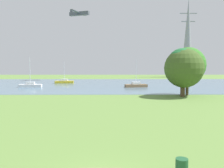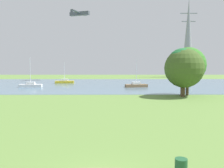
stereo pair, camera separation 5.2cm
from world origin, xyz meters
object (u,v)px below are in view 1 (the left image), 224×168
(tree_east_far, at_px, (182,64))
(litter_bin, at_px, (182,167))
(sailboat_white, at_px, (30,85))
(tree_west_near, at_px, (188,65))
(light_aircraft, at_px, (79,13))
(electricity_pylon, at_px, (188,38))
(sailboat_yellow, at_px, (64,82))
(sailboat_brown, at_px, (136,85))
(tree_west_far, at_px, (184,68))

(tree_east_far, bearing_deg, litter_bin, -106.65)
(sailboat_white, distance_m, tree_west_near, 32.95)
(tree_east_far, height_order, light_aircraft, light_aircraft)
(electricity_pylon, height_order, light_aircraft, electricity_pylon)
(sailboat_yellow, relative_size, sailboat_brown, 0.90)
(litter_bin, relative_size, light_aircraft, 0.10)
(electricity_pylon, bearing_deg, litter_bin, -107.92)
(tree_west_near, relative_size, light_aircraft, 0.93)
(sailboat_brown, height_order, electricity_pylon, electricity_pylon)
(tree_west_near, bearing_deg, tree_east_far, -130.67)
(tree_west_far, relative_size, light_aircraft, 0.90)
(sailboat_brown, bearing_deg, sailboat_yellow, 149.17)
(tree_west_far, bearing_deg, tree_east_far, 177.18)
(sailboat_white, xyz_separation_m, tree_west_near, (29.68, -13.64, 4.40))
(sailboat_yellow, distance_m, sailboat_brown, 20.42)
(sailboat_white, height_order, tree_east_far, tree_east_far)
(sailboat_brown, xyz_separation_m, tree_east_far, (5.42, -15.07, 4.65))
(sailboat_white, bearing_deg, tree_west_near, -24.68)
(sailboat_yellow, height_order, sailboat_brown, sailboat_brown)
(litter_bin, height_order, light_aircraft, light_aircraft)
(tree_west_near, xyz_separation_m, electricity_pylon, (17.10, 53.48, 10.12))
(tree_east_far, xyz_separation_m, tree_west_near, (1.33, 1.55, -0.25))
(sailboat_brown, xyz_separation_m, sailboat_white, (-22.93, 0.11, 0.00))
(tree_west_near, bearing_deg, sailboat_brown, 116.54)
(sailboat_brown, bearing_deg, tree_west_far, -69.35)
(tree_west_far, height_order, electricity_pylon, electricity_pylon)
(litter_bin, height_order, tree_west_far, tree_west_far)
(sailboat_yellow, height_order, tree_east_far, tree_east_far)
(tree_west_far, xyz_separation_m, tree_west_near, (1.07, 1.56, 0.47))
(litter_bin, height_order, electricity_pylon, electricity_pylon)
(sailboat_white, bearing_deg, tree_east_far, -28.18)
(light_aircraft, bearing_deg, sailboat_brown, -56.98)
(tree_east_far, height_order, tree_west_far, tree_east_far)
(tree_west_far, bearing_deg, litter_bin, -107.19)
(electricity_pylon, relative_size, light_aircraft, 3.63)
(litter_bin, bearing_deg, sailboat_white, 116.35)
(litter_bin, bearing_deg, tree_west_far, 72.81)
(litter_bin, distance_m, light_aircraft, 68.68)
(tree_west_near, distance_m, electricity_pylon, 57.06)
(litter_bin, xyz_separation_m, light_aircraft, (-12.65, 64.47, 19.99))
(tree_west_far, bearing_deg, sailboat_yellow, 132.26)
(litter_bin, xyz_separation_m, sailboat_yellow, (-15.11, 51.76, 0.05))
(sailboat_yellow, bearing_deg, tree_west_far, -47.74)
(sailboat_brown, relative_size, tree_west_far, 0.82)
(sailboat_white, distance_m, tree_east_far, 32.49)
(litter_bin, distance_m, tree_east_far, 27.77)
(tree_east_far, bearing_deg, tree_west_far, -2.82)
(sailboat_brown, height_order, sailboat_white, sailboat_white)
(tree_west_near, bearing_deg, tree_west_far, -124.28)
(sailboat_white, height_order, light_aircraft, light_aircraft)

